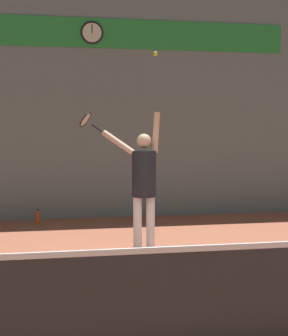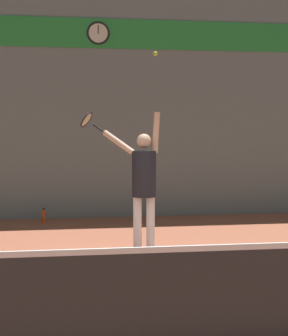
{
  "view_description": "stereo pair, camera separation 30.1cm",
  "coord_description": "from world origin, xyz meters",
  "px_view_note": "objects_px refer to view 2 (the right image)",
  "views": [
    {
      "loc": [
        -1.07,
        -4.83,
        1.92
      ],
      "look_at": [
        0.13,
        2.13,
        1.33
      ],
      "focal_mm": 50.0,
      "sensor_mm": 36.0,
      "label": 1
    },
    {
      "loc": [
        -0.77,
        -4.88,
        1.92
      ],
      "look_at": [
        0.13,
        2.13,
        1.33
      ],
      "focal_mm": 50.0,
      "sensor_mm": 36.0,
      "label": 2
    }
  ],
  "objects_px": {
    "scoreboard_clock": "(98,33)",
    "tennis_racket": "(88,121)",
    "tennis_ball": "(155,54)",
    "water_bottle": "(44,216)",
    "tennis_player": "(144,180)"
  },
  "relations": [
    {
      "from": "tennis_ball",
      "to": "tennis_racket",
      "type": "bearing_deg",
      "value": 153.68
    },
    {
      "from": "tennis_ball",
      "to": "water_bottle",
      "type": "xyz_separation_m",
      "value": [
        -1.9,
        2.71,
        -2.89
      ]
    },
    {
      "from": "scoreboard_clock",
      "to": "tennis_ball",
      "type": "relative_size",
      "value": 7.12
    },
    {
      "from": "scoreboard_clock",
      "to": "tennis_racket",
      "type": "distance_m",
      "value": 3.27
    },
    {
      "from": "scoreboard_clock",
      "to": "tennis_player",
      "type": "relative_size",
      "value": 0.22
    },
    {
      "from": "scoreboard_clock",
      "to": "water_bottle",
      "type": "distance_m",
      "value": 4.0
    },
    {
      "from": "tennis_player",
      "to": "tennis_ball",
      "type": "relative_size",
      "value": 32.11
    },
    {
      "from": "scoreboard_clock",
      "to": "tennis_player",
      "type": "height_order",
      "value": "scoreboard_clock"
    },
    {
      "from": "tennis_racket",
      "to": "tennis_ball",
      "type": "bearing_deg",
      "value": -26.32
    },
    {
      "from": "scoreboard_clock",
      "to": "tennis_ball",
      "type": "xyz_separation_m",
      "value": [
        0.74,
        -3.15,
        -0.91
      ]
    },
    {
      "from": "tennis_ball",
      "to": "tennis_player",
      "type": "bearing_deg",
      "value": 159.22
    },
    {
      "from": "tennis_ball",
      "to": "water_bottle",
      "type": "height_order",
      "value": "tennis_ball"
    },
    {
      "from": "tennis_racket",
      "to": "tennis_ball",
      "type": "distance_m",
      "value": 1.48
    },
    {
      "from": "tennis_racket",
      "to": "water_bottle",
      "type": "height_order",
      "value": "tennis_racket"
    },
    {
      "from": "tennis_ball",
      "to": "water_bottle",
      "type": "distance_m",
      "value": 4.39
    }
  ]
}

